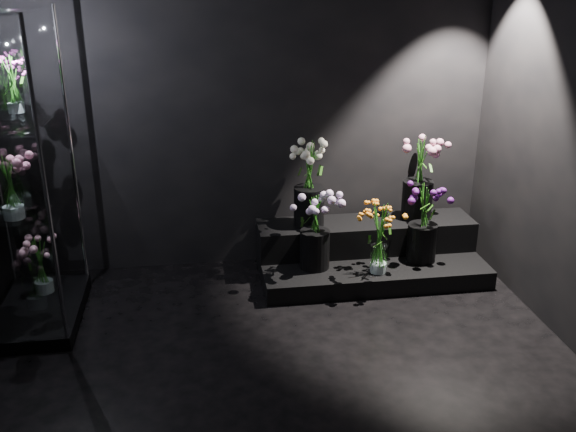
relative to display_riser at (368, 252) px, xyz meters
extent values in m
plane|color=black|center=(-0.94, -1.63, -0.17)|extent=(4.00, 4.00, 0.00)
plane|color=black|center=(-0.94, 0.37, 1.23)|extent=(4.00, 0.00, 4.00)
plane|color=black|center=(-0.94, -3.63, 1.23)|extent=(4.00, 0.00, 4.00)
cube|color=black|center=(0.00, -0.09, -0.09)|extent=(1.86, 0.83, 0.15)
cube|color=black|center=(0.00, 0.11, 0.11)|extent=(1.86, 0.41, 0.26)
cube|color=black|center=(-2.62, -0.41, -0.12)|extent=(0.60, 1.00, 0.10)
cube|color=white|center=(-2.62, -0.41, 0.68)|extent=(0.54, 0.94, 0.01)
cube|color=white|center=(-2.62, -0.41, 1.33)|extent=(0.54, 0.94, 0.01)
cylinder|color=white|center=(-0.01, -0.35, 0.10)|extent=(0.14, 0.14, 0.23)
cylinder|color=black|center=(-0.50, -0.18, 0.14)|extent=(0.24, 0.24, 0.32)
cylinder|color=black|center=(0.40, -0.18, 0.14)|extent=(0.24, 0.24, 0.32)
cylinder|color=black|center=(-0.50, 0.11, 0.41)|extent=(0.25, 0.25, 0.33)
cylinder|color=black|center=(0.45, 0.13, 0.41)|extent=(0.26, 0.26, 0.33)
cylinder|color=white|center=(-2.64, -0.57, 0.81)|extent=(0.15, 0.15, 0.25)
cylinder|color=white|center=(-2.61, -0.25, 1.44)|extent=(0.12, 0.12, 0.19)
cylinder|color=white|center=(-2.62, -0.19, 0.06)|extent=(0.15, 0.15, 0.27)
camera|label=1|loc=(-1.42, -4.83, 2.27)|focal=40.00mm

